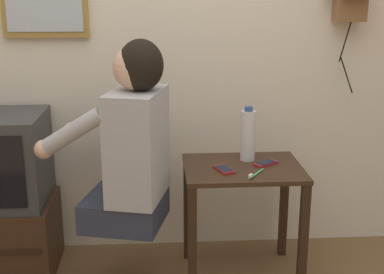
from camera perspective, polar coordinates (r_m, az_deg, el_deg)
wall_back at (r=2.85m, az=-2.72°, el=12.51°), size 6.80×0.05×2.55m
side_table at (r=2.67m, az=5.40°, el=-5.69°), size 0.57×0.45×0.59m
person at (r=2.48m, az=-6.50°, el=-0.48°), size 0.61×0.50×0.88m
cell_phone_held at (r=2.56m, az=3.44°, el=-3.47°), size 0.10×0.14×0.01m
cell_phone_spare at (r=2.66m, az=7.84°, el=-2.78°), size 0.14×0.12×0.01m
water_bottle at (r=2.69m, az=5.99°, el=0.21°), size 0.07×0.07×0.27m
toothbrush at (r=2.50m, az=6.77°, el=-3.95°), size 0.10×0.13×0.02m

